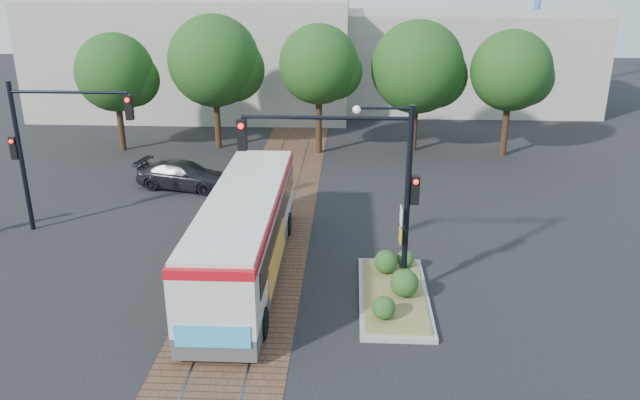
{
  "coord_description": "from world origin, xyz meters",
  "views": [
    {
      "loc": [
        3.35,
        -18.75,
        9.84
      ],
      "look_at": [
        2.2,
        3.66,
        1.6
      ],
      "focal_mm": 35.0,
      "sensor_mm": 36.0,
      "label": 1
    }
  ],
  "objects": [
    {
      "name": "tree_row",
      "position": [
        1.21,
        16.42,
        4.85
      ],
      "size": [
        26.4,
        5.6,
        7.67
      ],
      "color": "#382314",
      "rests_on": "ground"
    },
    {
      "name": "city_bus",
      "position": [
        -0.17,
        0.54,
        1.64
      ],
      "size": [
        2.45,
        11.0,
        2.94
      ],
      "rotation": [
        0.0,
        0.0,
        0.0
      ],
      "color": "#454547",
      "rests_on": "ground"
    },
    {
      "name": "ground",
      "position": [
        0.0,
        0.0,
        0.0
      ],
      "size": [
        120.0,
        120.0,
        0.0
      ],
      "primitive_type": "plane",
      "color": "black",
      "rests_on": "ground"
    },
    {
      "name": "signal_pole_left",
      "position": [
        -8.37,
        4.0,
        3.86
      ],
      "size": [
        4.99,
        0.34,
        6.0
      ],
      "color": "black",
      "rests_on": "ground"
    },
    {
      "name": "warehouses",
      "position": [
        -0.53,
        28.75,
        3.81
      ],
      "size": [
        40.0,
        13.0,
        8.0
      ],
      "color": "#ADA899",
      "rests_on": "ground"
    },
    {
      "name": "signal_pole_main",
      "position": [
        3.86,
        -0.81,
        4.16
      ],
      "size": [
        5.49,
        0.46,
        6.0
      ],
      "color": "black",
      "rests_on": "ground"
    },
    {
      "name": "parked_car",
      "position": [
        -4.67,
        9.39,
        0.66
      ],
      "size": [
        4.83,
        2.74,
        1.32
      ],
      "primitive_type": "imported",
      "rotation": [
        0.0,
        0.0,
        1.36
      ],
      "color": "black",
      "rests_on": "ground"
    },
    {
      "name": "trackbed",
      "position": [
        0.0,
        4.0,
        0.01
      ],
      "size": [
        3.6,
        40.0,
        0.02
      ],
      "color": "brown",
      "rests_on": "ground"
    },
    {
      "name": "traffic_island",
      "position": [
        4.82,
        -0.9,
        0.33
      ],
      "size": [
        2.2,
        5.2,
        1.13
      ],
      "color": "gray",
      "rests_on": "ground"
    }
  ]
}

